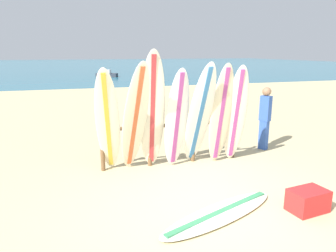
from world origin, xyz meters
TOP-DOWN VIEW (x-y plane):
  - ground_plane at (0.00, 0.00)m, footprint 120.00×120.00m
  - ocean_water at (0.00, 58.00)m, footprint 120.00×80.00m
  - surfboard_rack at (0.11, 2.28)m, footprint 3.19×0.09m
  - surfboard_leaning_far_left at (-1.34, 1.95)m, footprint 0.65×1.11m
  - surfboard_leaning_left at (-0.80, 1.87)m, footprint 0.67×1.14m
  - surfboard_leaning_center_left at (-0.40, 2.03)m, footprint 0.58×0.69m
  - surfboard_leaning_center at (0.11, 1.95)m, footprint 0.60×0.61m
  - surfboard_leaning_center_right at (0.60, 1.89)m, footprint 0.60×1.02m
  - surfboard_leaning_right at (1.11, 1.90)m, footprint 0.51×0.61m
  - surfboard_leaning_far_right at (1.47, 1.89)m, footprint 0.60×0.77m
  - surfboard_lying_on_sand at (0.12, -0.17)m, footprint 2.38×1.37m
  - beachgoer_standing at (2.72, 2.62)m, footprint 0.26×0.31m
  - small_boat_offshore at (1.31, 27.68)m, footprint 2.22×1.57m
  - cooler_box at (1.53, -0.44)m, footprint 0.65×0.47m

SIDE VIEW (x-z plane):
  - ground_plane at x=0.00m, z-range 0.00..0.00m
  - ocean_water at x=0.00m, z-range 0.00..0.01m
  - surfboard_lying_on_sand at x=0.12m, z-range -0.01..0.08m
  - cooler_box at x=1.53m, z-range 0.00..0.36m
  - small_boat_offshore at x=1.31m, z-range -0.10..0.61m
  - surfboard_rack at x=0.11m, z-range 0.14..1.19m
  - beachgoer_standing at x=2.72m, z-range 0.08..1.70m
  - surfboard_leaning_center at x=0.11m, z-range 0.00..2.19m
  - surfboard_leaning_far_left at x=-1.34m, z-range 0.00..2.24m
  - surfboard_leaning_far_right at x=1.47m, z-range 0.00..2.24m
  - surfboard_leaning_right at x=1.11m, z-range 0.00..2.29m
  - surfboard_leaning_center_right at x=0.60m, z-range 0.00..2.32m
  - surfboard_leaning_left at x=-0.80m, z-range 0.00..2.35m
  - surfboard_leaning_center_left at x=-0.40m, z-range 0.00..2.56m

